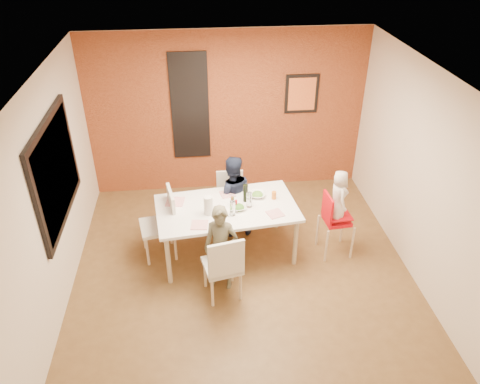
{
  "coord_description": "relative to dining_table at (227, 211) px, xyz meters",
  "views": [
    {
      "loc": [
        -0.54,
        -4.86,
        4.28
      ],
      "look_at": [
        0.0,
        0.3,
        1.05
      ],
      "focal_mm": 35.0,
      "sensor_mm": 36.0,
      "label": 1
    }
  ],
  "objects": [
    {
      "name": "wall_left",
      "position": [
        -2.08,
        -0.37,
        0.64
      ],
      "size": [
        0.02,
        4.5,
        2.7
      ],
      "primitive_type": "cube",
      "color": "beige",
      "rests_on": "ground"
    },
    {
      "name": "child_far",
      "position": [
        0.11,
        0.5,
        -0.08
      ],
      "size": [
        0.65,
        0.52,
        1.27
      ],
      "primitive_type": "imported",
      "rotation": [
        0.0,
        0.0,
        3.21
      ],
      "color": "black",
      "rests_on": "ground"
    },
    {
      "name": "paper_towel_roll",
      "position": [
        -0.25,
        -0.14,
        0.2
      ],
      "size": [
        0.12,
        0.12,
        0.26
      ],
      "primitive_type": "cylinder",
      "color": "silver",
      "rests_on": "dining_table"
    },
    {
      "name": "plate_far_mid",
      "position": [
        0.04,
        0.32,
        0.07
      ],
      "size": [
        0.23,
        0.23,
        0.01
      ],
      "primitive_type": "cube",
      "rotation": [
        0.0,
        0.0,
        0.24
      ],
      "color": "white",
      "rests_on": "dining_table"
    },
    {
      "name": "wall_front",
      "position": [
        0.17,
        -2.62,
        0.64
      ],
      "size": [
        4.5,
        0.02,
        2.7
      ],
      "primitive_type": "cube",
      "color": "beige",
      "rests_on": "ground"
    },
    {
      "name": "dining_table",
      "position": [
        0.0,
        0.0,
        0.0
      ],
      "size": [
        1.98,
        1.25,
        0.78
      ],
      "rotation": [
        0.0,
        0.0,
        0.11
      ],
      "color": "white",
      "rests_on": "ground"
    },
    {
      "name": "picture_window_frame",
      "position": [
        -2.05,
        -0.17,
        0.84
      ],
      "size": [
        0.05,
        1.7,
        1.3
      ],
      "primitive_type": "cube",
      "color": "black",
      "rests_on": "wall_left"
    },
    {
      "name": "picture_window_pane",
      "position": [
        -2.03,
        -0.17,
        0.84
      ],
      "size": [
        0.02,
        1.55,
        1.15
      ],
      "primitive_type": "cube",
      "color": "black",
      "rests_on": "wall_left"
    },
    {
      "name": "child_near",
      "position": [
        -0.13,
        -0.64,
        -0.11
      ],
      "size": [
        0.5,
        0.39,
        1.2
      ],
      "primitive_type": "imported",
      "rotation": [
        0.0,
        0.0,
        -0.27
      ],
      "color": "brown",
      "rests_on": "ground"
    },
    {
      "name": "art_print_canvas",
      "position": [
        1.37,
        1.83,
        0.94
      ],
      "size": [
        0.44,
        0.01,
        0.54
      ],
      "primitive_type": "cube",
      "color": "orange",
      "rests_on": "wall_back"
    },
    {
      "name": "toddler",
      "position": [
        1.49,
        -0.13,
        0.23
      ],
      "size": [
        0.26,
        0.38,
        0.74
      ],
      "primitive_type": "imported",
      "rotation": [
        0.0,
        0.0,
        1.63
      ],
      "color": "silver",
      "rests_on": "high_chair"
    },
    {
      "name": "art_print_frame",
      "position": [
        1.37,
        1.84,
        0.94
      ],
      "size": [
        0.54,
        0.03,
        0.64
      ],
      "primitive_type": "cube",
      "color": "black",
      "rests_on": "wall_back"
    },
    {
      "name": "salad_bowl_b",
      "position": [
        0.45,
        0.22,
        0.1
      ],
      "size": [
        0.26,
        0.26,
        0.06
      ],
      "primitive_type": "imported",
      "rotation": [
        0.0,
        0.0,
        -0.16
      ],
      "color": "white",
      "rests_on": "dining_table"
    },
    {
      "name": "chair_far",
      "position": [
        0.11,
        0.74,
        -0.23
      ],
      "size": [
        0.4,
        0.4,
        0.86
      ],
      "rotation": [
        0.0,
        0.0,
        -0.0
      ],
      "color": "silver",
      "rests_on": "ground"
    },
    {
      "name": "wine_bottle",
      "position": [
        0.27,
        0.12,
        0.2
      ],
      "size": [
        0.07,
        0.07,
        0.25
      ],
      "primitive_type": "cylinder",
      "color": "black",
      "rests_on": "dining_table"
    },
    {
      "name": "plate_near_left",
      "position": [
        -0.38,
        -0.38,
        0.08
      ],
      "size": [
        0.23,
        0.23,
        0.01
      ],
      "primitive_type": "cube",
      "rotation": [
        0.0,
        0.0,
        -0.12
      ],
      "color": "white",
      "rests_on": "dining_table"
    },
    {
      "name": "brick_accent_wall",
      "position": [
        0.17,
        1.86,
        0.64
      ],
      "size": [
        4.5,
        0.02,
        2.7
      ],
      "primitive_type": "cube",
      "color": "maroon",
      "rests_on": "ground"
    },
    {
      "name": "ceiling",
      "position": [
        0.17,
        -0.37,
        1.99
      ],
      "size": [
        4.5,
        4.5,
        0.02
      ],
      "primitive_type": "cube",
      "color": "silver",
      "rests_on": "wall_back"
    },
    {
      "name": "sippy_cup",
      "position": [
        0.67,
        0.14,
        0.12
      ],
      "size": [
        0.06,
        0.06,
        0.11
      ],
      "primitive_type": "cylinder",
      "color": "orange",
      "rests_on": "dining_table"
    },
    {
      "name": "salad_bowl_a",
      "position": [
        0.16,
        -0.07,
        0.09
      ],
      "size": [
        0.23,
        0.23,
        0.05
      ],
      "primitive_type": "imported",
      "rotation": [
        0.0,
        0.0,
        0.18
      ],
      "color": "white",
      "rests_on": "dining_table"
    },
    {
      "name": "condiment_green",
      "position": [
        0.09,
        0.03,
        0.14
      ],
      "size": [
        0.03,
        0.03,
        0.13
      ],
      "primitive_type": "cylinder",
      "color": "#306923",
      "rests_on": "dining_table"
    },
    {
      "name": "high_chair",
      "position": [
        1.47,
        -0.13,
        -0.13
      ],
      "size": [
        0.44,
        0.44,
        0.96
      ],
      "rotation": [
        0.0,
        0.0,
        1.66
      ],
      "color": "red",
      "rests_on": "ground"
    },
    {
      "name": "wall_back",
      "position": [
        0.17,
        1.88,
        0.64
      ],
      "size": [
        4.5,
        0.02,
        2.7
      ],
      "primitive_type": "cube",
      "color": "beige",
      "rests_on": "ground"
    },
    {
      "name": "glassblock_surround",
      "position": [
        -0.43,
        1.84,
        0.79
      ],
      "size": [
        0.6,
        0.03,
        1.76
      ],
      "primitive_type": "cube",
      "color": "black",
      "rests_on": "wall_back"
    },
    {
      "name": "plate_near_right",
      "position": [
        0.62,
        -0.23,
        0.07
      ],
      "size": [
        0.25,
        0.25,
        0.01
      ],
      "primitive_type": "cube",
      "rotation": [
        0.0,
        0.0,
        0.33
      ],
      "color": "white",
      "rests_on": "dining_table"
    },
    {
      "name": "wine_glass_a",
      "position": [
        0.06,
        -0.2,
        0.17
      ],
      "size": [
        0.07,
        0.07,
        0.21
      ],
      "primitive_type": "cylinder",
      "color": "white",
      "rests_on": "dining_table"
    },
    {
      "name": "wine_glass_b",
      "position": [
        0.3,
        -0.02,
        0.18
      ],
      "size": [
        0.08,
        0.08,
        0.22
      ],
      "primitive_type": "cylinder",
      "color": "white",
      "rests_on": "dining_table"
    },
    {
      "name": "wall_right",
      "position": [
        2.42,
        -0.37,
        0.64
      ],
      "size": [
        0.02,
        4.5,
        2.7
      ],
      "primitive_type": "cube",
      "color": "beige",
      "rests_on": "ground"
    },
    {
      "name": "condiment_red",
      "position": [
        0.12,
        -0.04,
        0.13
      ],
      "size": [
        0.03,
        0.03,
        0.13
      ],
      "primitive_type": "cylinder",
      "color": "red",
      "rests_on": "dining_table"
    },
    {
      "name": "condiment_brown",
      "position": [
        0.08,
        0.01,
        0.14
      ],
      "size": [
        0.04,
        0.04,
        0.15
      ],
      "primitive_type": "cylinder",
      "color": "brown",
      "rests_on": "dining_table"
    },
    {
      "name": "ground",
      "position": [
        0.17,
        -0.37,
        -0.71
      ],
      "size": [
        4.5,
        4.5,
        0.0
      ],
      "primitive_type": "plane",
      "color": "brown",
      "rests_on": "ground"
    },
    {
      "name": "chair_left",
      "position": [
        -0.86,
        0.09,
        -0.15
      ],
      "size": [
        0.55,
        0.55,
        1.01
      ],
      "rotation": [
        0.0,
        0.0,
        4.9
      ],
      "color": "silver",
      "rests_on": "ground"
    },
    {
      "name": "chair_near",
      "position": [
        -0.11,
        -0.89,
        -0.18
      ],
      "size": [
        0.52,
        0.52,
        0.96
      ],
      "rotation": [
        0.0,
        0.0,
        3.35
      ],
      "color": "silver",
      "rests_on": "ground"
    },
    {
      "name": "plate_far_left",
      "position": [
        -0.69,
        0.19,
        0.08
      ],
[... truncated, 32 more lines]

